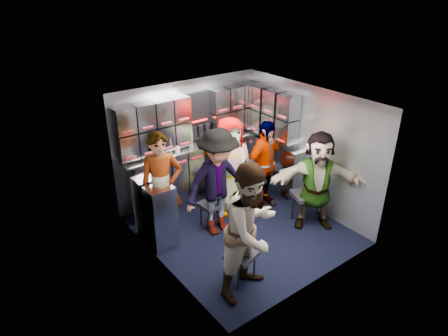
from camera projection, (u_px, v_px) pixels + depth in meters
floor at (241, 229)px, 6.34m from camera, size 3.00×3.00×0.00m
wall_back at (188, 140)px, 6.96m from camera, size 2.80×0.04×2.10m
wall_left at (158, 199)px, 5.13m from camera, size 0.04×3.00×2.10m
wall_right at (308, 148)px, 6.64m from camera, size 0.04×3.00×2.10m
ceiling at (244, 101)px, 5.42m from camera, size 2.80×3.00×0.02m
cart_bank_back at (196, 173)px, 7.05m from camera, size 2.68×0.38×0.99m
cart_bank_left at (155, 212)px, 5.88m from camera, size 0.38×0.76×0.99m
counter at (195, 146)px, 6.83m from camera, size 2.68×0.42×0.03m
locker_bank_back at (192, 118)px, 6.66m from camera, size 2.68×0.28×0.82m
locker_bank_right at (273, 114)px, 6.87m from camera, size 0.28×1.00×0.82m
right_cabinet at (274, 167)px, 7.23m from camera, size 0.28×1.20×1.00m
coffee_niche at (199, 116)px, 6.81m from camera, size 0.46×0.16×0.84m
red_latch_strip at (201, 157)px, 6.74m from camera, size 2.60×0.02×0.03m
jump_seat_near_left at (241, 257)px, 5.14m from camera, size 0.44×0.43×0.42m
jump_seat_mid_left at (211, 205)px, 6.29m from camera, size 0.38×0.36×0.42m
jump_seat_center at (223, 182)px, 6.83m from camera, size 0.55×0.54×0.50m
jump_seat_mid_right at (257, 180)px, 6.96m from camera, size 0.51×0.50×0.49m
jump_seat_near_right at (306, 196)px, 6.41m from camera, size 0.53×0.52×0.49m
attendant_standing at (162, 188)px, 5.81m from camera, size 0.72×0.60×1.70m
attendant_arc_a at (251, 230)px, 4.79m from camera, size 0.98×0.84×1.76m
attendant_arc_b at (218, 183)px, 5.95m from camera, size 1.14×0.70×1.70m
attendant_arc_c at (230, 166)px, 6.53m from camera, size 0.93×0.74×1.66m
attendant_arc_d at (265, 165)px, 6.68m from camera, size 0.96×0.51×1.55m
attendant_arc_e at (317, 181)px, 6.13m from camera, size 1.46×1.28×1.60m
bottle_left at (170, 145)px, 6.45m from camera, size 0.06×0.06×0.26m
bottle_mid at (191, 139)px, 6.67m from camera, size 0.06×0.06×0.28m
bottle_right at (236, 128)px, 7.19m from camera, size 0.06×0.06×0.25m
cup_left at (177, 149)px, 6.55m from camera, size 0.08×0.08×0.09m
cup_right at (227, 134)px, 7.11m from camera, size 0.08×0.08×0.11m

